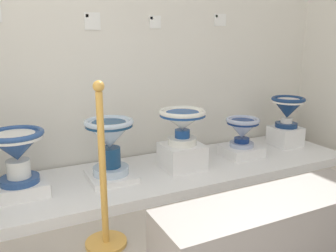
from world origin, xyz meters
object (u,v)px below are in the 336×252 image
antique_toilet_rightmost (182,121)px  plinth_block_pale_glazed (241,151)px  plinth_block_broad_patterned (285,136)px  info_placard_third (155,22)px  info_placard_fourth (220,20)px  stanchion_post_near_left (104,199)px  plinth_block_rightmost (182,156)px  info_placard_second (92,21)px  antique_toilet_pale_glazed (242,128)px  plinth_block_tall_cobalt (111,176)px  plinth_block_squat_floral (21,189)px  museum_bench (270,233)px  antique_toilet_broad_patterned (288,108)px  antique_toilet_tall_cobalt (110,138)px  antique_toilet_squat_floral (16,148)px

antique_toilet_rightmost → plinth_block_pale_glazed: bearing=2.0°
antique_toilet_rightmost → plinth_block_broad_patterned: antique_toilet_rightmost is taller
info_placard_third → info_placard_fourth: size_ratio=0.83×
antique_toilet_rightmost → stanchion_post_near_left: stanchion_post_near_left is taller
plinth_block_rightmost → info_placard_second: info_placard_second is taller
antique_toilet_pale_glazed → info_placard_fourth: bearing=87.9°
info_placard_third → info_placard_second: bearing=180.0°
plinth_block_tall_cobalt → stanchion_post_near_left: bearing=-109.4°
antique_toilet_rightmost → antique_toilet_pale_glazed: size_ratio=1.27×
plinth_block_pale_glazed → antique_toilet_pale_glazed: 0.23m
plinth_block_squat_floral → museum_bench: (1.15, -1.36, 0.07)m
antique_toilet_broad_patterned → antique_toilet_pale_glazed: bearing=-173.1°
stanchion_post_near_left → museum_bench: size_ratio=0.77×
antique_toilet_broad_patterned → info_placard_fourth: size_ratio=2.51×
antique_toilet_tall_cobalt → plinth_block_rightmost: size_ratio=1.30×
plinth_block_rightmost → info_placard_fourth: info_placard_fourth is taller
plinth_block_rightmost → museum_bench: (-0.19, -1.34, 0.01)m
museum_bench → antique_toilet_broad_patterned: bearing=43.6°
museum_bench → plinth_block_tall_cobalt: bearing=108.7°
plinth_block_pale_glazed → stanchion_post_near_left: stanchion_post_near_left is taller
plinth_block_broad_patterned → antique_toilet_broad_patterned: antique_toilet_broad_patterned is taller
plinth_block_broad_patterned → info_placard_third: bearing=163.8°
plinth_block_tall_cobalt → antique_toilet_broad_patterned: bearing=2.2°
antique_toilet_tall_cobalt → info_placard_third: info_placard_third is taller
antique_toilet_pale_glazed → antique_toilet_squat_floral: bearing=179.9°
antique_toilet_tall_cobalt → stanchion_post_near_left: bearing=-109.4°
plinth_block_pale_glazed → stanchion_post_near_left: 1.78m
antique_toilet_tall_cobalt → antique_toilet_rightmost: (0.65, -0.03, 0.08)m
plinth_block_rightmost → plinth_block_squat_floral: bearing=178.8°
plinth_block_broad_patterned → antique_toilet_tall_cobalt: bearing=-177.8°
plinth_block_squat_floral → antique_toilet_squat_floral: (0.00, 0.00, 0.32)m
antique_toilet_tall_cobalt → plinth_block_broad_patterned: antique_toilet_tall_cobalt is taller
plinth_block_broad_patterned → museum_bench: size_ratio=0.23×
antique_toilet_pale_glazed → info_placard_fourth: info_placard_fourth is taller
plinth_block_squat_floral → plinth_block_rightmost: plinth_block_rightmost is taller
info_placard_second → info_placard_fourth: size_ratio=1.04×
plinth_block_tall_cobalt → stanchion_post_near_left: 0.84m
antique_toilet_tall_cobalt → antique_toilet_rightmost: size_ratio=1.10×
plinth_block_squat_floral → stanchion_post_near_left: 0.89m
antique_toilet_pale_glazed → info_placard_fourth: (0.02, 0.47, 1.03)m
plinth_block_squat_floral → plinth_block_rightmost: size_ratio=1.11×
antique_toilet_broad_patterned → info_placard_third: (-1.36, 0.39, 0.86)m
plinth_block_tall_cobalt → antique_toilet_rightmost: antique_toilet_rightmost is taller
plinth_block_broad_patterned → info_placard_fourth: 1.42m
museum_bench → plinth_block_squat_floral: bearing=130.2°
antique_toilet_rightmost → antique_toilet_broad_patterned: size_ratio=1.19×
plinth_block_rightmost → museum_bench: size_ratio=0.27×
plinth_block_broad_patterned → stanchion_post_near_left: bearing=-159.3°
antique_toilet_rightmost → museum_bench: (-0.19, -1.34, -0.31)m
info_placard_fourth → plinth_block_squat_floral: bearing=-167.0°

